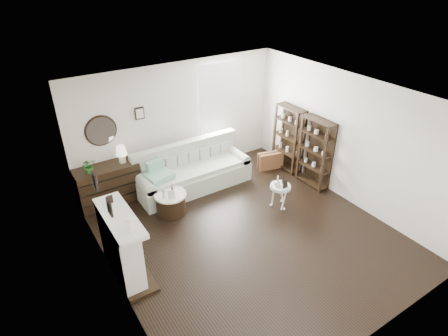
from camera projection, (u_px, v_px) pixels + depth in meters
room at (207, 106)px, 8.73m from camera, size 5.50×5.50×5.50m
fireplace at (122, 247)px, 6.06m from camera, size 0.50×1.40×1.84m
shelf_unit_far at (288, 138)px, 9.04m from camera, size 0.30×0.80×1.60m
shelf_unit_near at (315, 153)px, 8.38m from camera, size 0.30×0.80×1.60m
sofa at (192, 173)px, 8.53m from camera, size 2.60×0.90×1.01m
quilt at (159, 176)px, 7.90m from camera, size 0.62×0.54×0.14m
suitcase at (270, 160)px, 9.31m from camera, size 0.66×0.35×0.42m
dresser at (108, 185)px, 7.92m from camera, size 1.29×0.55×0.86m
table_lamp at (122, 154)px, 7.79m from camera, size 0.29×0.29×0.38m
potted_plant at (89, 166)px, 7.44m from camera, size 0.29×0.26×0.30m
drum_table at (171, 203)px, 7.67m from camera, size 0.65×0.65×0.45m
pedestal_table at (280, 187)px, 7.74m from camera, size 0.43×0.43×0.52m
eiffel_drum at (172, 188)px, 7.58m from camera, size 0.14×0.14×0.20m
bottle_drum at (164, 193)px, 7.37m from camera, size 0.06×0.06×0.27m
card_frame_drum at (171, 195)px, 7.38m from camera, size 0.15×0.08×0.18m
eiffel_ped at (283, 179)px, 7.73m from camera, size 0.12×0.12×0.20m
flask_ped at (278, 181)px, 7.64m from camera, size 0.13×0.13×0.24m
card_frame_ped at (285, 184)px, 7.61m from camera, size 0.12×0.05×0.16m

